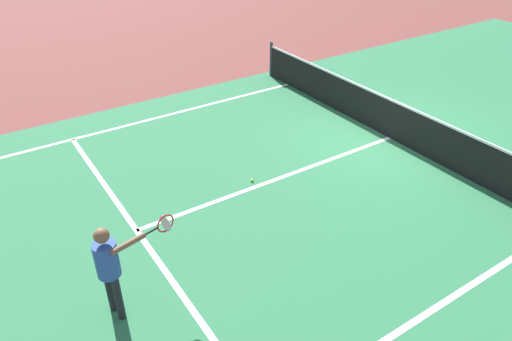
% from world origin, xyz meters
% --- Properties ---
extents(ground_plane, '(60.00, 60.00, 0.00)m').
position_xyz_m(ground_plane, '(0.00, 0.00, 0.00)').
color(ground_plane, brown).
extents(court_surface_inbounds, '(10.62, 24.40, 0.00)m').
position_xyz_m(court_surface_inbounds, '(0.00, 0.00, 0.00)').
color(court_surface_inbounds, '#2D7247').
rests_on(court_surface_inbounds, ground_plane).
extents(line_sideline_left, '(0.10, 11.89, 0.01)m').
position_xyz_m(line_sideline_left, '(-4.11, -5.95, 0.00)').
color(line_sideline_left, white).
rests_on(line_sideline_left, ground_plane).
extents(line_service_near, '(8.22, 0.10, 0.01)m').
position_xyz_m(line_service_near, '(0.00, -6.40, 0.00)').
color(line_service_near, white).
rests_on(line_service_near, ground_plane).
extents(line_center_service, '(0.10, 6.40, 0.01)m').
position_xyz_m(line_center_service, '(0.00, -3.20, 0.00)').
color(line_center_service, white).
rests_on(line_center_service, ground_plane).
extents(net, '(10.09, 0.09, 1.07)m').
position_xyz_m(net, '(0.00, 0.00, 0.49)').
color(net, '#33383D').
rests_on(net, ground_plane).
extents(player_near, '(0.41, 1.18, 1.54)m').
position_xyz_m(player_near, '(1.63, -7.29, 0.95)').
color(player_near, black).
rests_on(player_near, ground_plane).
extents(tennis_ball_mid_court, '(0.07, 0.07, 0.07)m').
position_xyz_m(tennis_ball_mid_court, '(-0.21, -3.81, 0.03)').
color(tennis_ball_mid_court, '#CCE033').
rests_on(tennis_ball_mid_court, ground_plane).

